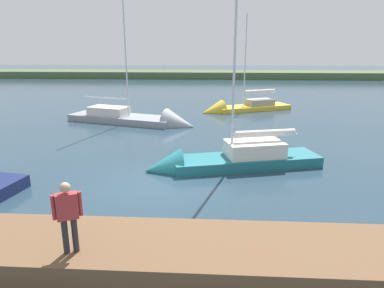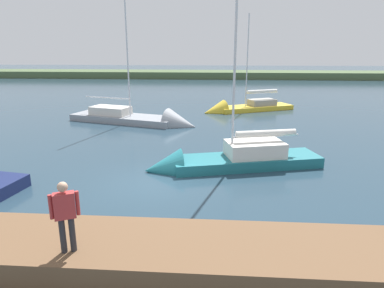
# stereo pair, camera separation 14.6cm
# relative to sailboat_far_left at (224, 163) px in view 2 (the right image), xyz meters

# --- Properties ---
(ground_plane) EXTENTS (200.00, 200.00, 0.00)m
(ground_plane) POSITION_rel_sailboat_far_left_xyz_m (2.83, 2.09, -0.24)
(ground_plane) COLOR #263D4C
(far_shoreline) EXTENTS (180.00, 8.00, 2.40)m
(far_shoreline) POSITION_rel_sailboat_far_left_xyz_m (2.83, -49.75, -0.24)
(far_shoreline) COLOR #4C603D
(far_shoreline) RESTS_ON ground_plane
(dock_pier) EXTENTS (20.79, 2.41, 0.64)m
(dock_pier) POSITION_rel_sailboat_far_left_xyz_m (2.83, 7.35, 0.08)
(dock_pier) COLOR brown
(dock_pier) RESTS_ON ground_plane
(sailboat_far_left) EXTENTS (8.21, 3.75, 9.76)m
(sailboat_far_left) POSITION_rel_sailboat_far_left_xyz_m (0.00, 0.00, 0.00)
(sailboat_far_left) COLOR #1E6B75
(sailboat_far_left) RESTS_ON ground_plane
(sailboat_mid_channel) EXTENTS (9.94, 5.06, 12.45)m
(sailboat_mid_channel) POSITION_rel_sailboat_far_left_xyz_m (5.62, -9.21, -0.10)
(sailboat_mid_channel) COLOR gray
(sailboat_mid_channel) RESTS_ON ground_plane
(sailboat_far_right) EXTENTS (8.26, 5.26, 8.98)m
(sailboat_far_right) POSITION_rel_sailboat_far_left_xyz_m (-1.68, -14.74, -0.11)
(sailboat_far_right) COLOR gold
(sailboat_far_right) RESTS_ON ground_plane
(person_on_dock) EXTENTS (0.61, 0.40, 1.75)m
(person_on_dock) POSITION_rel_sailboat_far_left_xyz_m (3.79, 7.92, 1.41)
(person_on_dock) COLOR #28282D
(person_on_dock) RESTS_ON dock_pier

